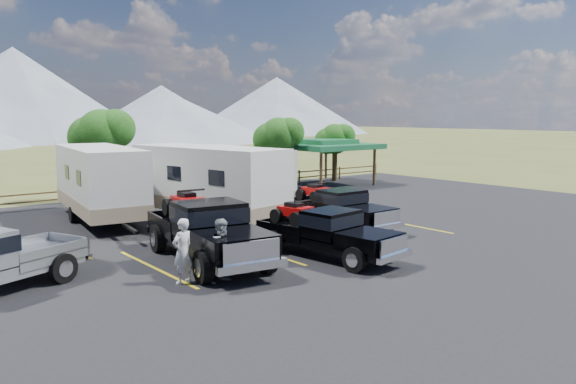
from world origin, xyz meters
TOP-DOWN VIEW (x-y plane):
  - ground at (0.00, 0.00)m, footprint 320.00×320.00m
  - asphalt_lot at (0.00, 3.00)m, footprint 44.00×34.00m
  - stall_lines at (0.00, 4.00)m, footprint 12.12×5.50m
  - tree_ne_a at (8.97, 17.01)m, footprint 3.11×2.92m
  - tree_ne_b at (14.98, 18.01)m, footprint 2.77×2.59m
  - tree_north at (-2.03, 19.02)m, footprint 3.46×3.24m
  - rail_fence at (2.00, 18.50)m, footprint 36.12×0.12m
  - pavilion at (13.00, 17.00)m, footprint 6.20×6.20m
  - rig_left at (-4.23, 3.80)m, footprint 3.18×7.08m
  - rig_center at (-0.73, 1.72)m, footprint 2.50×5.74m
  - rig_right at (3.01, 5.04)m, footprint 2.09×5.73m
  - trailer_left at (-4.41, 13.03)m, footprint 3.60×9.91m
  - trailer_center at (-0.70, 9.64)m, footprint 3.98×10.01m
  - trailer_right at (3.02, 12.82)m, footprint 2.43×9.01m
  - person_a at (-6.04, 2.06)m, footprint 0.79×0.61m
  - person_b at (-5.08, 1.41)m, footprint 1.05×0.90m

SIDE VIEW (x-z plane):
  - ground at x=0.00m, z-range 0.00..0.00m
  - asphalt_lot at x=0.00m, z-range 0.00..0.04m
  - stall_lines at x=0.00m, z-range 0.04..0.05m
  - rail_fence at x=2.00m, z-range 0.11..1.11m
  - rig_center at x=-0.73m, z-range 0.01..1.86m
  - rig_right at x=3.01m, z-range 0.00..1.91m
  - person_b at x=-5.08m, z-range 0.04..1.94m
  - person_a at x=-6.04m, z-range 0.04..1.96m
  - rig_left at x=-4.23m, z-range 0.00..2.28m
  - trailer_right at x=3.02m, z-range 0.11..3.25m
  - trailer_left at x=-4.41m, z-range 0.12..3.54m
  - trailer_center at x=-0.70m, z-range 0.12..3.58m
  - pavilion at x=13.00m, z-range 1.18..4.40m
  - tree_ne_b at x=14.98m, z-range 0.99..5.26m
  - tree_ne_a at x=8.97m, z-range 1.10..5.86m
  - tree_north at x=-2.03m, z-range 1.21..6.46m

